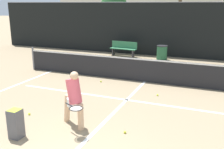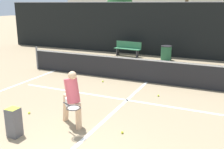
{
  "view_description": "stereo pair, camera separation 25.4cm",
  "coord_description": "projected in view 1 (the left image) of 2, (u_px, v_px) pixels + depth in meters",
  "views": [
    {
      "loc": [
        2.64,
        -3.22,
        3.07
      ],
      "look_at": [
        -0.33,
        3.98,
        0.95
      ],
      "focal_mm": 42.0,
      "sensor_mm": 36.0,
      "label": 1
    },
    {
      "loc": [
        2.87,
        -3.12,
        3.07
      ],
      "look_at": [
        -0.33,
        3.98,
        0.95
      ],
      "focal_mm": 42.0,
      "sensor_mm": 36.0,
      "label": 2
    }
  ],
  "objects": [
    {
      "name": "court_service_line",
      "position": [
        127.0,
        100.0,
        8.61
      ],
      "size": [
        8.25,
        0.1,
        0.01
      ],
      "primitive_type": "cube",
      "color": "white",
      "rests_on": "ground"
    },
    {
      "name": "court_center_mark",
      "position": [
        117.0,
        110.0,
        7.8
      ],
      "size": [
        0.1,
        6.26,
        0.01
      ],
      "primitive_type": "cube",
      "color": "white",
      "rests_on": "ground"
    },
    {
      "name": "court_sideline_left",
      "position": [
        0.0,
        91.0,
        9.45
      ],
      "size": [
        0.1,
        7.26,
        0.01
      ],
      "primitive_type": "cube",
      "color": "white",
      "rests_on": "ground"
    },
    {
      "name": "net",
      "position": [
        145.0,
        70.0,
        10.46
      ],
      "size": [
        11.09,
        0.09,
        1.07
      ],
      "color": "slate",
      "rests_on": "ground"
    },
    {
      "name": "fence_back",
      "position": [
        172.0,
        30.0,
        15.16
      ],
      "size": [
        24.0,
        0.06,
        3.15
      ],
      "color": "black",
      "rests_on": "ground"
    },
    {
      "name": "player_practicing",
      "position": [
        74.0,
        97.0,
        6.59
      ],
      "size": [
        0.99,
        0.93,
        1.47
      ],
      "rotation": [
        0.0,
        0.0,
        -0.46
      ],
      "color": "#DBAD84",
      "rests_on": "ground"
    },
    {
      "name": "tennis_ball_scattered_0",
      "position": [
        125.0,
        132.0,
        6.39
      ],
      "size": [
        0.07,
        0.07,
        0.07
      ],
      "primitive_type": "sphere",
      "color": "#D1E033",
      "rests_on": "ground"
    },
    {
      "name": "tennis_ball_scattered_1",
      "position": [
        29.0,
        114.0,
        7.44
      ],
      "size": [
        0.07,
        0.07,
        0.07
      ],
      "primitive_type": "sphere",
      "color": "#D1E033",
      "rests_on": "ground"
    },
    {
      "name": "tennis_ball_scattered_3",
      "position": [
        158.0,
        95.0,
        8.97
      ],
      "size": [
        0.07,
        0.07,
        0.07
      ],
      "primitive_type": "sphere",
      "color": "#D1E033",
      "rests_on": "ground"
    },
    {
      "name": "tennis_ball_scattered_6",
      "position": [
        101.0,
        81.0,
        10.53
      ],
      "size": [
        0.07,
        0.07,
        0.07
      ],
      "primitive_type": "sphere",
      "color": "#D1E033",
      "rests_on": "ground"
    },
    {
      "name": "ball_hopper",
      "position": [
        16.0,
        123.0,
        6.1
      ],
      "size": [
        0.28,
        0.28,
        0.71
      ],
      "color": "#4C4C51",
      "rests_on": "ground"
    },
    {
      "name": "courtside_bench",
      "position": [
        124.0,
        48.0,
        15.7
      ],
      "size": [
        1.67,
        0.53,
        0.86
      ],
      "rotation": [
        0.0,
        0.0,
        -0.09
      ],
      "color": "#33724C",
      "rests_on": "ground"
    },
    {
      "name": "trash_bin",
      "position": [
        162.0,
        53.0,
        14.71
      ],
      "size": [
        0.6,
        0.6,
        0.79
      ],
      "color": "#28603D",
      "rests_on": "ground"
    },
    {
      "name": "building_far",
      "position": [
        199.0,
        7.0,
        30.28
      ],
      "size": [
        36.0,
        2.4,
        5.33
      ],
      "primitive_type": "cube",
      "color": "beige",
      "rests_on": "ground"
    }
  ]
}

